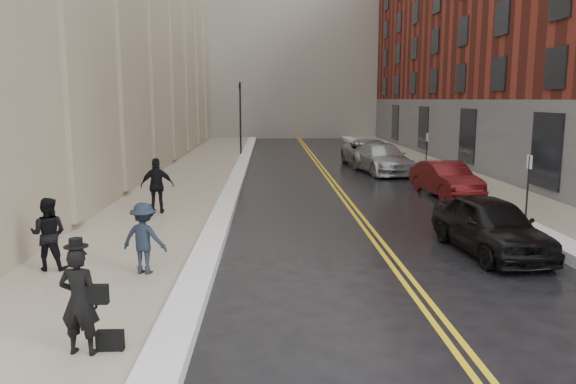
{
  "coord_description": "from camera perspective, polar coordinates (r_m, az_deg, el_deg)",
  "views": [
    {
      "loc": [
        -0.6,
        -9.92,
        4.03
      ],
      "look_at": [
        -0.11,
        4.68,
        1.6
      ],
      "focal_mm": 35.0,
      "sensor_mm": 36.0,
      "label": 1
    }
  ],
  "objects": [
    {
      "name": "ground",
      "position": [
        10.73,
        1.45,
        -12.62
      ],
      "size": [
        160.0,
        160.0,
        0.0
      ],
      "primitive_type": "plane",
      "color": "black",
      "rests_on": "ground"
    },
    {
      "name": "sidewalk_left",
      "position": [
        26.51,
        -10.38,
        0.71
      ],
      "size": [
        4.0,
        64.0,
        0.15
      ],
      "primitive_type": "cube",
      "color": "gray",
      "rests_on": "ground"
    },
    {
      "name": "sidewalk_right",
      "position": [
        27.93,
        18.18,
        0.83
      ],
      "size": [
        3.0,
        64.0,
        0.15
      ],
      "primitive_type": "cube",
      "color": "gray",
      "rests_on": "ground"
    },
    {
      "name": "lane_stripe_a",
      "position": [
        26.4,
        4.56,
        0.64
      ],
      "size": [
        0.12,
        64.0,
        0.01
      ],
      "primitive_type": "cube",
      "color": "gold",
      "rests_on": "ground"
    },
    {
      "name": "lane_stripe_b",
      "position": [
        26.43,
        5.07,
        0.64
      ],
      "size": [
        0.12,
        64.0,
        0.01
      ],
      "primitive_type": "cube",
      "color": "gold",
      "rests_on": "ground"
    },
    {
      "name": "snow_ridge_left",
      "position": [
        26.26,
        -5.42,
        0.86
      ],
      "size": [
        0.7,
        60.8,
        0.26
      ],
      "primitive_type": "cube",
      "color": "white",
      "rests_on": "ground"
    },
    {
      "name": "snow_ridge_right",
      "position": [
        27.34,
        14.55,
        0.98
      ],
      "size": [
        0.85,
        60.8,
        0.3
      ],
      "primitive_type": "cube",
      "color": "white",
      "rests_on": "ground"
    },
    {
      "name": "traffic_signal",
      "position": [
        39.98,
        -4.87,
        8.05
      ],
      "size": [
        0.18,
        0.15,
        5.2
      ],
      "color": "black",
      "rests_on": "ground"
    },
    {
      "name": "parking_sign_near",
      "position": [
        20.02,
        23.21,
        1.0
      ],
      "size": [
        0.06,
        0.35,
        2.23
      ],
      "color": "black",
      "rests_on": "ground"
    },
    {
      "name": "parking_sign_far",
      "position": [
        31.22,
        13.9,
        4.25
      ],
      "size": [
        0.06,
        0.35,
        2.23
      ],
      "color": "black",
      "rests_on": "ground"
    },
    {
      "name": "car_black",
      "position": [
        15.66,
        19.88,
        -3.2
      ],
      "size": [
        2.21,
        4.59,
        1.51
      ],
      "primitive_type": "imported",
      "rotation": [
        0.0,
        0.0,
        0.1
      ],
      "color": "black",
      "rests_on": "ground"
    },
    {
      "name": "car_maroon",
      "position": [
        24.4,
        15.74,
        1.27
      ],
      "size": [
        2.09,
        4.5,
        1.43
      ],
      "primitive_type": "imported",
      "rotation": [
        0.0,
        0.0,
        0.14
      ],
      "color": "#480C0E",
      "rests_on": "ground"
    },
    {
      "name": "car_silver_near",
      "position": [
        31.21,
        9.54,
        3.38
      ],
      "size": [
        2.99,
        5.81,
        1.61
      ],
      "primitive_type": "imported",
      "rotation": [
        0.0,
        0.0,
        0.14
      ],
      "color": "#939699",
      "rests_on": "ground"
    },
    {
      "name": "car_silver_far",
      "position": [
        34.09,
        8.35,
        3.91
      ],
      "size": [
        3.01,
        5.94,
        1.61
      ],
      "primitive_type": "imported",
      "rotation": [
        0.0,
        0.0,
        0.06
      ],
      "color": "gray",
      "rests_on": "ground"
    },
    {
      "name": "pedestrian_main",
      "position": [
        9.24,
        -20.43,
        -10.33
      ],
      "size": [
        0.67,
        0.49,
        1.7
      ],
      "primitive_type": "imported",
      "rotation": [
        0.0,
        0.0,
        3.01
      ],
      "color": "black",
      "rests_on": "sidewalk_left"
    },
    {
      "name": "pedestrian_a",
      "position": [
        13.94,
        -23.16,
        -3.93
      ],
      "size": [
        0.82,
        0.64,
        1.68
      ],
      "primitive_type": "imported",
      "rotation": [
        0.0,
        0.0,
        3.13
      ],
      "color": "black",
      "rests_on": "sidewalk_left"
    },
    {
      "name": "pedestrian_b",
      "position": [
        12.98,
        -14.41,
        -4.56
      ],
      "size": [
        1.16,
        0.85,
        1.61
      ],
      "primitive_type": "imported",
      "rotation": [
        0.0,
        0.0,
        2.87
      ],
      "color": "#19212D",
      "rests_on": "sidewalk_left"
    },
    {
      "name": "pedestrian_c",
      "position": [
        19.65,
        -13.15,
        0.62
      ],
      "size": [
        1.16,
        0.58,
        1.9
      ],
      "primitive_type": "imported",
      "rotation": [
        0.0,
        0.0,
        3.25
      ],
      "color": "black",
      "rests_on": "sidewalk_left"
    }
  ]
}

